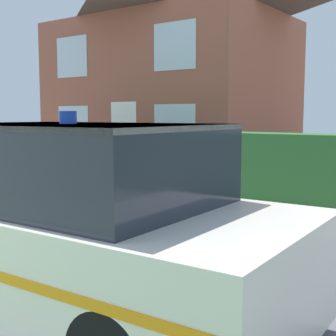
% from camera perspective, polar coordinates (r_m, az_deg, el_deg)
% --- Properties ---
extents(road_strip, '(28.00, 5.44, 0.01)m').
position_cam_1_polar(road_strip, '(5.69, -8.39, -10.88)').
color(road_strip, '#5B5B60').
rests_on(road_strip, ground).
extents(garden_hedge, '(15.17, 0.85, 1.34)m').
position_cam_1_polar(garden_hedge, '(9.34, 16.25, -0.10)').
color(garden_hedge, '#2D662D').
rests_on(garden_hedge, ground).
extents(police_car, '(4.53, 1.98, 1.72)m').
position_cam_1_polar(police_car, '(4.17, -13.37, -6.40)').
color(police_car, black).
rests_on(police_car, road_strip).
extents(house_left, '(7.84, 5.64, 6.48)m').
position_cam_1_polar(house_left, '(16.51, 0.44, 12.03)').
color(house_left, '#93513D').
rests_on(house_left, ground).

